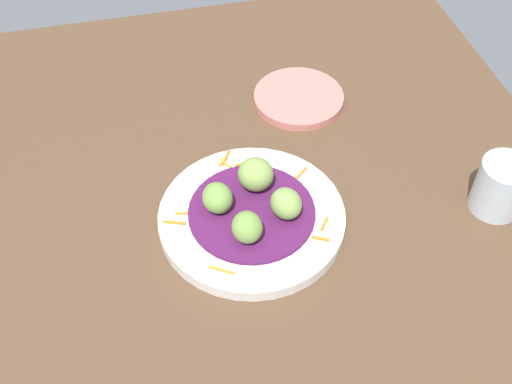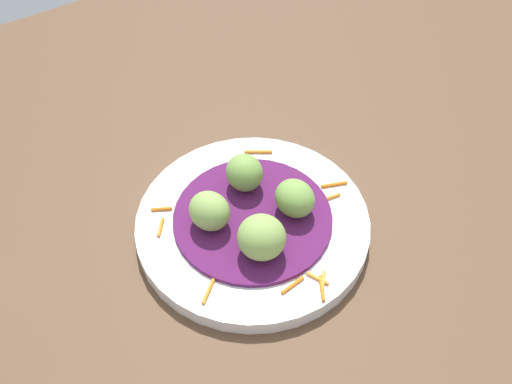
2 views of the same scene
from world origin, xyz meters
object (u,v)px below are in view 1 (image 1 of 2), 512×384
object	(u,v)px
guac_scoop_right	(217,198)
guac_scoop_back	(247,227)
guac_scoop_left	(286,204)
water_glass	(501,187)
main_plate	(252,218)
guac_scoop_center	(256,174)
side_plate_small	(299,98)

from	to	relation	value
guac_scoop_right	guac_scoop_back	bearing A→B (deg)	24.69
guac_scoop_left	water_glass	size ratio (longest dim) A/B	0.57
main_plate	guac_scoop_center	bearing A→B (deg)	159.69
guac_scoop_center	side_plate_small	size ratio (longest dim) A/B	0.34
guac_scoop_center	guac_scoop_back	xyz separation A→B (cm)	(8.72, -3.23, -0.21)
guac_scoop_back	water_glass	distance (cm)	35.85
main_plate	guac_scoop_left	bearing A→B (deg)	69.69
guac_scoop_right	side_plate_small	distance (cm)	28.54
guac_scoop_left	guac_scoop_right	bearing A→B (deg)	-110.31
main_plate	side_plate_small	distance (cm)	27.13
water_glass	guac_scoop_right	bearing A→B (deg)	-99.82
guac_scoop_right	guac_scoop_back	distance (cm)	6.58
main_plate	guac_scoop_right	bearing A→B (deg)	-110.31
side_plate_small	guac_scoop_center	bearing A→B (deg)	-31.90
water_glass	main_plate	bearing A→B (deg)	-98.42
guac_scoop_back	guac_scoop_left	bearing A→B (deg)	114.69
guac_scoop_left	water_glass	distance (cm)	30.07
main_plate	guac_scoop_center	world-z (taller)	guac_scoop_center
main_plate	guac_scoop_right	size ratio (longest dim) A/B	5.57
guac_scoop_right	guac_scoop_back	xyz separation A→B (cm)	(5.98, 2.75, 0.14)
main_plate	guac_scoop_right	distance (cm)	5.85
guac_scoop_center	guac_scoop_right	size ratio (longest dim) A/B	1.09
guac_scoop_left	guac_scoop_center	bearing A→B (deg)	-155.31
guac_scoop_back	side_plate_small	xyz separation A→B (cm)	(-27.87, 15.15, -3.95)
guac_scoop_right	water_glass	world-z (taller)	water_glass
side_plate_small	guac_scoop_left	bearing A→B (deg)	-20.06
guac_scoop_left	main_plate	bearing A→B (deg)	-110.31
guac_scoop_left	guac_scoop_right	xyz separation A→B (cm)	(-3.23, -8.72, -0.12)
main_plate	guac_scoop_left	distance (cm)	5.92
guac_scoop_left	side_plate_small	xyz separation A→B (cm)	(-25.13, 9.17, -3.94)
guac_scoop_center	water_glass	bearing A→B (deg)	73.87
water_glass	guac_scoop_back	bearing A→B (deg)	-91.13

